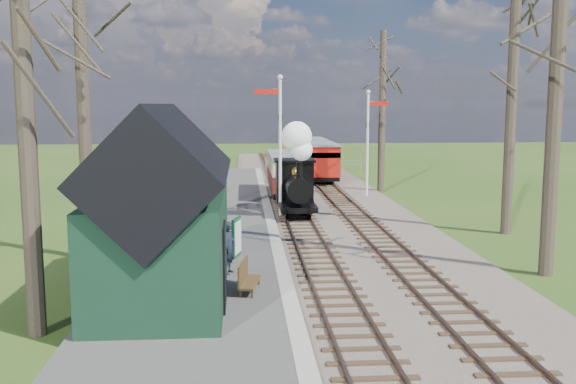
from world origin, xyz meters
name	(u,v)px	position (x,y,z in m)	size (l,w,h in m)	color
ground	(365,363)	(0.00, 0.00, 0.00)	(140.00, 140.00, 0.00)	#2D4F18
distant_hills	(274,279)	(1.40, 64.38, -16.21)	(114.40, 48.00, 22.02)	#385B23
ballast_bed	(311,197)	(1.30, 22.00, 0.05)	(8.00, 60.00, 0.10)	brown
track_near	(287,196)	(0.00, 22.00, 0.10)	(1.60, 60.00, 0.15)	brown
track_far	(335,196)	(2.60, 22.00, 0.10)	(1.60, 60.00, 0.15)	brown
platform	(214,225)	(-3.50, 14.00, 0.10)	(5.00, 44.00, 0.20)	#474442
coping_strip	(271,224)	(-1.20, 14.00, 0.10)	(0.40, 44.00, 0.21)	#B2AD9E
station_shed	(163,215)	(-4.30, 4.00, 2.27)	(3.25, 6.30, 4.78)	black
semaphore_near	(279,136)	(-0.77, 16.00, 3.62)	(1.22, 0.24, 6.22)	silver
semaphore_far	(369,135)	(4.37, 22.00, 3.35)	(1.22, 0.24, 5.72)	silver
bare_trees	(350,97)	(1.33, 10.10, 5.21)	(15.51, 22.39, 12.00)	#382D23
fence_line	(278,164)	(0.30, 36.00, 0.55)	(12.60, 0.08, 1.00)	slate
locomotive	(296,175)	(-0.01, 15.95, 1.90)	(1.63, 3.80, 4.07)	black
coach	(287,172)	(0.00, 22.01, 1.40)	(1.90, 6.52, 2.00)	black
red_carriage_a	(321,161)	(2.60, 28.40, 1.41)	(1.93, 4.77, 2.03)	black
red_carriage_b	(312,154)	(2.60, 33.90, 1.41)	(1.93, 4.77, 2.03)	black
sign_board	(237,237)	(-2.54, 8.11, 0.82)	(0.30, 0.84, 1.24)	#0F4A25
bench	(246,277)	(-2.27, 4.33, 0.56)	(0.61, 1.41, 0.78)	#4C351B
person	(229,247)	(-2.75, 6.09, 0.95)	(0.55, 0.36, 1.50)	#1C1F32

